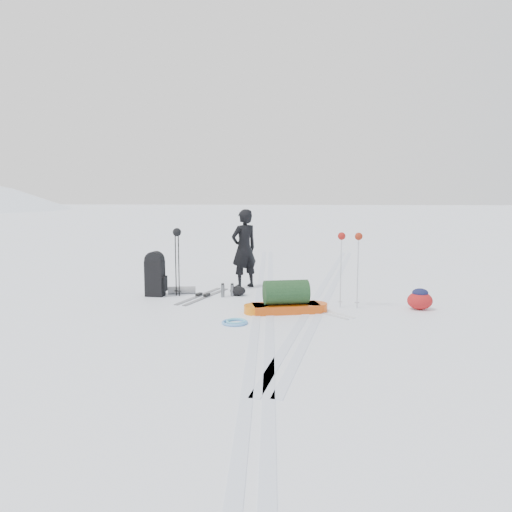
{
  "coord_description": "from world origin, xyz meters",
  "views": [
    {
      "loc": [
        0.84,
        -10.03,
        2.18
      ],
      "look_at": [
        -0.16,
        -0.06,
        0.95
      ],
      "focal_mm": 35.0,
      "sensor_mm": 36.0,
      "label": 1
    }
  ],
  "objects_px": {
    "skier": "(244,249)",
    "pulk_sled": "(286,300)",
    "ski_poles_black": "(177,240)",
    "expedition_rucksack": "(158,275)"
  },
  "relations": [
    {
      "from": "skier",
      "to": "pulk_sled",
      "type": "xyz_separation_m",
      "value": [
        1.09,
        -2.42,
        -0.69
      ]
    },
    {
      "from": "skier",
      "to": "ski_poles_black",
      "type": "height_order",
      "value": "skier"
    },
    {
      "from": "skier",
      "to": "pulk_sled",
      "type": "relative_size",
      "value": 1.12
    },
    {
      "from": "pulk_sled",
      "to": "expedition_rucksack",
      "type": "relative_size",
      "value": 1.61
    },
    {
      "from": "pulk_sled",
      "to": "expedition_rucksack",
      "type": "height_order",
      "value": "expedition_rucksack"
    },
    {
      "from": "pulk_sled",
      "to": "expedition_rucksack",
      "type": "bearing_deg",
      "value": 141.39
    },
    {
      "from": "expedition_rucksack",
      "to": "ski_poles_black",
      "type": "xyz_separation_m",
      "value": [
        0.42,
        0.03,
        0.76
      ]
    },
    {
      "from": "ski_poles_black",
      "to": "skier",
      "type": "bearing_deg",
      "value": 16.59
    },
    {
      "from": "pulk_sled",
      "to": "ski_poles_black",
      "type": "relative_size",
      "value": 1.12
    },
    {
      "from": "ski_poles_black",
      "to": "expedition_rucksack",
      "type": "bearing_deg",
      "value": 159.48
    }
  ]
}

